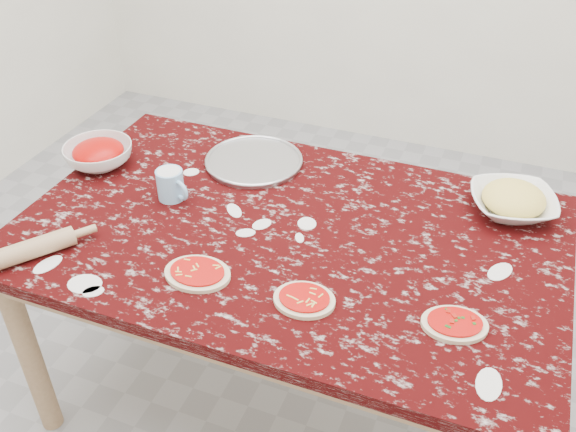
% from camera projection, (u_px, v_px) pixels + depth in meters
% --- Properties ---
extents(ground, '(4.00, 4.00, 0.00)m').
position_uv_depth(ground, '(288.00, 392.00, 2.31)').
color(ground, gray).
extents(worktable, '(1.60, 1.00, 0.75)m').
position_uv_depth(worktable, '(288.00, 251.00, 1.92)').
color(worktable, black).
rests_on(worktable, ground).
extents(pizza_tray, '(0.35, 0.35, 0.01)m').
position_uv_depth(pizza_tray, '(254.00, 162.00, 2.18)').
color(pizza_tray, '#B2B2B7').
rests_on(pizza_tray, worktable).
extents(sauce_bowl, '(0.28, 0.28, 0.07)m').
position_uv_depth(sauce_bowl, '(99.00, 155.00, 2.16)').
color(sauce_bowl, white).
rests_on(sauce_bowl, worktable).
extents(cheese_bowl, '(0.32, 0.32, 0.06)m').
position_uv_depth(cheese_bowl, '(512.00, 203.00, 1.93)').
color(cheese_bowl, white).
rests_on(cheese_bowl, worktable).
extents(flour_mug, '(0.12, 0.08, 0.10)m').
position_uv_depth(flour_mug, '(171.00, 184.00, 1.98)').
color(flour_mug, '#8ABFE9').
rests_on(flour_mug, worktable).
extents(pizza_left, '(0.19, 0.15, 0.02)m').
position_uv_depth(pizza_left, '(197.00, 273.00, 1.70)').
color(pizza_left, beige).
rests_on(pizza_left, worktable).
extents(pizza_mid, '(0.18, 0.15, 0.02)m').
position_uv_depth(pizza_mid, '(304.00, 300.00, 1.62)').
color(pizza_mid, beige).
rests_on(pizza_mid, worktable).
extents(pizza_right, '(0.19, 0.16, 0.02)m').
position_uv_depth(pizza_right, '(455.00, 324.00, 1.55)').
color(pizza_right, beige).
rests_on(pizza_right, worktable).
extents(rolling_pin, '(0.21, 0.26, 0.06)m').
position_uv_depth(rolling_pin, '(24.00, 251.00, 1.75)').
color(rolling_pin, tan).
rests_on(rolling_pin, worktable).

